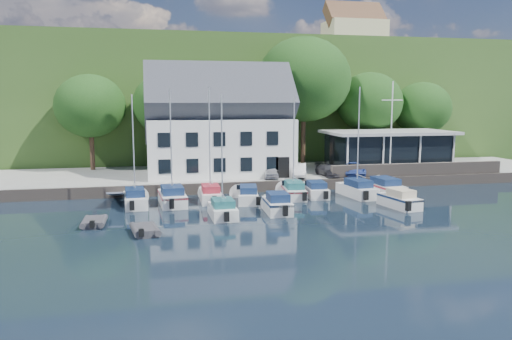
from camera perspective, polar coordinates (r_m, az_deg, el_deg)
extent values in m
plane|color=black|center=(36.47, 10.45, -5.36)|extent=(180.00, 180.00, 0.00)
cube|color=#9A9B95|center=(52.67, 3.21, -0.57)|extent=(60.00, 13.00, 1.00)
cube|color=#5E534B|center=(46.51, 5.30, -1.74)|extent=(60.00, 0.30, 1.00)
cube|color=#2E4A1C|center=(95.74, -3.81, 7.79)|extent=(160.00, 75.00, 16.00)
cube|color=#556331|center=(105.30, -0.08, 12.27)|extent=(50.00, 30.00, 0.30)
cube|color=#5E534B|center=(51.53, 18.03, 0.09)|extent=(18.00, 0.50, 1.20)
imported|color=silver|center=(47.46, 1.68, -0.19)|extent=(1.95, 3.59, 1.16)
imported|color=silver|center=(48.27, 4.93, -0.02)|extent=(2.40, 4.06, 1.26)
imported|color=#323136|center=(49.15, 8.24, -0.03)|extent=(1.81, 3.83, 1.08)
imported|color=#314996|center=(49.90, 10.99, 0.19)|extent=(2.56, 4.29, 1.38)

